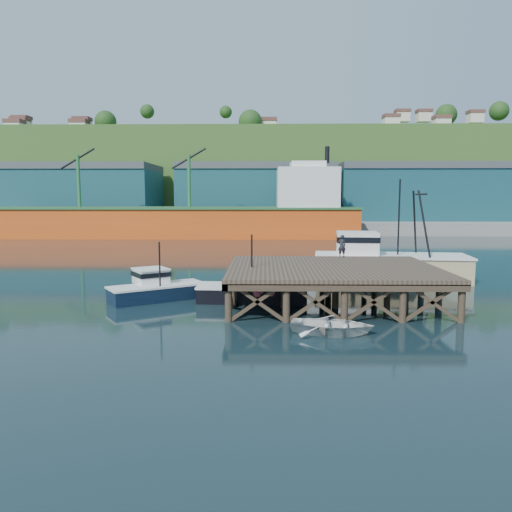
{
  "coord_description": "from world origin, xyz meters",
  "views": [
    {
      "loc": [
        1.58,
        -28.76,
        6.09
      ],
      "look_at": [
        1.04,
        2.0,
        2.48
      ],
      "focal_mm": 35.0,
      "sensor_mm": 36.0,
      "label": 1
    }
  ],
  "objects_px": {
    "boat_navy": "(155,288)",
    "trawler": "(387,260)",
    "boat_black": "(253,288)",
    "dinghy": "(332,325)",
    "dockworker": "(342,246)"
  },
  "relations": [
    {
      "from": "boat_navy",
      "to": "boat_black",
      "type": "xyz_separation_m",
      "value": [
        5.88,
        -0.16,
        0.03
      ]
    },
    {
      "from": "boat_navy",
      "to": "dockworker",
      "type": "height_order",
      "value": "dockworker"
    },
    {
      "from": "trawler",
      "to": "dockworker",
      "type": "relative_size",
      "value": 7.59
    },
    {
      "from": "dockworker",
      "to": "boat_navy",
      "type": "bearing_deg",
      "value": 9.2
    },
    {
      "from": "dinghy",
      "to": "dockworker",
      "type": "bearing_deg",
      "value": 2.02
    },
    {
      "from": "trawler",
      "to": "dinghy",
      "type": "height_order",
      "value": "trawler"
    },
    {
      "from": "trawler",
      "to": "dinghy",
      "type": "distance_m",
      "value": 16.01
    },
    {
      "from": "boat_black",
      "to": "dinghy",
      "type": "bearing_deg",
      "value": -59.78
    },
    {
      "from": "boat_navy",
      "to": "dockworker",
      "type": "xyz_separation_m",
      "value": [
        11.71,
        3.76,
        2.17
      ]
    },
    {
      "from": "boat_navy",
      "to": "boat_black",
      "type": "distance_m",
      "value": 5.89
    },
    {
      "from": "boat_navy",
      "to": "trawler",
      "type": "distance_m",
      "value": 17.29
    },
    {
      "from": "dinghy",
      "to": "boat_black",
      "type": "bearing_deg",
      "value": 39.61
    },
    {
      "from": "boat_black",
      "to": "trawler",
      "type": "height_order",
      "value": "trawler"
    },
    {
      "from": "boat_navy",
      "to": "trawler",
      "type": "relative_size",
      "value": 0.51
    },
    {
      "from": "dockworker",
      "to": "boat_black",
      "type": "bearing_deg",
      "value": 25.33
    }
  ]
}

